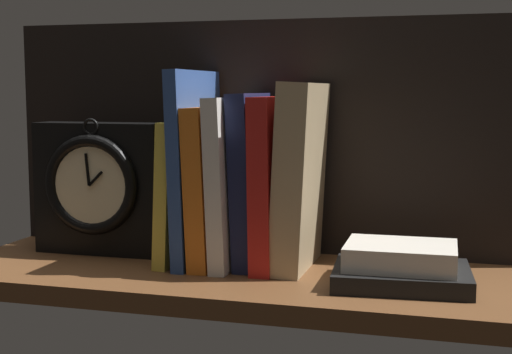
% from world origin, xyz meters
% --- Properties ---
extents(ground_plane, '(0.78, 0.27, 0.03)m').
position_xyz_m(ground_plane, '(0.00, 0.00, -0.01)').
color(ground_plane, brown).
extents(back_panel, '(0.78, 0.01, 0.33)m').
position_xyz_m(back_panel, '(0.00, 0.13, 0.17)').
color(back_panel, black).
rests_on(back_panel, ground_plane).
extents(book_yellow_seinlanguage, '(0.03, 0.16, 0.19)m').
position_xyz_m(book_yellow_seinlanguage, '(-0.09, 0.04, 0.10)').
color(book_yellow_seinlanguage, gold).
rests_on(book_yellow_seinlanguage, ground_plane).
extents(book_blue_modern, '(0.03, 0.17, 0.26)m').
position_xyz_m(book_blue_modern, '(-0.07, 0.04, 0.13)').
color(book_blue_modern, '#2D4C8E').
rests_on(book_blue_modern, ground_plane).
extents(book_orange_pandolfini, '(0.03, 0.16, 0.21)m').
position_xyz_m(book_orange_pandolfini, '(-0.05, 0.04, 0.11)').
color(book_orange_pandolfini, orange).
rests_on(book_orange_pandolfini, ground_plane).
extents(book_white_catcher, '(0.03, 0.17, 0.22)m').
position_xyz_m(book_white_catcher, '(-0.02, 0.04, 0.11)').
color(book_white_catcher, silver).
rests_on(book_white_catcher, ground_plane).
extents(book_navy_bierce, '(0.04, 0.13, 0.23)m').
position_xyz_m(book_navy_bierce, '(0.01, 0.04, 0.11)').
color(book_navy_bierce, '#192147').
rests_on(book_navy_bierce, ground_plane).
extents(book_red_requiem, '(0.03, 0.16, 0.23)m').
position_xyz_m(book_red_requiem, '(0.03, 0.04, 0.11)').
color(book_red_requiem, red).
rests_on(book_red_requiem, ground_plane).
extents(book_tan_shortstories, '(0.05, 0.15, 0.24)m').
position_xyz_m(book_tan_shortstories, '(0.07, 0.04, 0.12)').
color(book_tan_shortstories, tan).
rests_on(book_tan_shortstories, ground_plane).
extents(framed_clock, '(0.19, 0.06, 0.19)m').
position_xyz_m(framed_clock, '(-0.22, 0.04, 0.10)').
color(framed_clock, black).
rests_on(framed_clock, ground_plane).
extents(book_stack_side, '(0.17, 0.14, 0.05)m').
position_xyz_m(book_stack_side, '(0.21, -0.02, 0.02)').
color(book_stack_side, black).
rests_on(book_stack_side, ground_plane).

